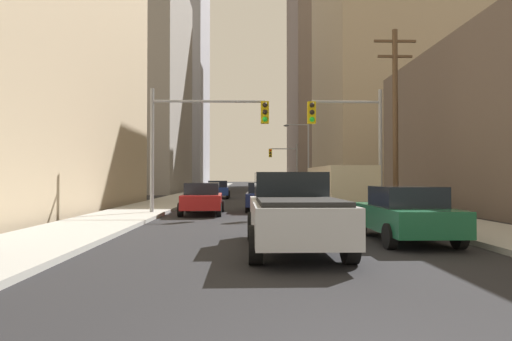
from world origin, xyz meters
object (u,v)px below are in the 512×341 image
object	(u,v)px
traffic_signal_near_right	(349,130)
traffic_signal_far_right	(285,160)
sedan_blue	(218,189)
cargo_van_beige	(340,188)
sedan_green	(405,213)
traffic_signal_near_left	(204,128)
pickup_truck_silver	(293,211)
sedan_navy	(264,196)
sedan_red	(202,198)

from	to	relation	value
traffic_signal_near_right	traffic_signal_far_right	size ratio (longest dim) A/B	1.00
sedan_blue	traffic_signal_near_right	distance (m)	18.67
cargo_van_beige	sedan_blue	size ratio (longest dim) A/B	1.24
sedan_green	traffic_signal_near_left	distance (m)	11.35
sedan_blue	traffic_signal_far_right	xyz separation A→B (m)	(7.29, 16.80, 3.26)
traffic_signal_near_left	sedan_blue	bearing A→B (deg)	91.27
pickup_truck_silver	cargo_van_beige	xyz separation A→B (m)	(3.12, 8.98, 0.35)
traffic_signal_far_right	sedan_navy	bearing A→B (deg)	-97.28
sedan_green	sedan_blue	bearing A→B (deg)	104.69
cargo_van_beige	sedan_navy	xyz separation A→B (m)	(-3.30, 3.52, -0.52)
sedan_navy	sedan_blue	distance (m)	14.79
pickup_truck_silver	sedan_red	size ratio (longest dim) A/B	1.27
traffic_signal_near_left	cargo_van_beige	bearing A→B (deg)	-9.65
pickup_truck_silver	sedan_blue	world-z (taller)	pickup_truck_silver
pickup_truck_silver	traffic_signal_near_right	size ratio (longest dim) A/B	0.90
cargo_van_beige	sedan_green	size ratio (longest dim) A/B	1.26
sedan_blue	traffic_signal_far_right	size ratio (longest dim) A/B	0.71
traffic_signal_near_left	traffic_signal_far_right	bearing A→B (deg)	78.40
sedan_red	sedan_navy	distance (m)	3.71
sedan_green	sedan_navy	size ratio (longest dim) A/B	0.99
traffic_signal_near_right	sedan_blue	bearing A→B (deg)	113.35
cargo_van_beige	sedan_blue	bearing A→B (deg)	110.21
sedan_green	pickup_truck_silver	bearing A→B (deg)	-158.89
sedan_blue	traffic_signal_near_left	distance (m)	17.21
cargo_van_beige	sedan_green	world-z (taller)	cargo_van_beige
cargo_van_beige	traffic_signal_near_right	xyz separation A→B (m)	(0.68, 1.06, 2.75)
sedan_red	traffic_signal_far_right	size ratio (longest dim) A/B	0.71
traffic_signal_near_right	traffic_signal_far_right	xyz separation A→B (m)	(-0.00, 33.67, 0.00)
traffic_signal_near_left	sedan_green	bearing A→B (deg)	-54.14
sedan_green	sedan_red	size ratio (longest dim) A/B	0.98
pickup_truck_silver	sedan_blue	distance (m)	27.14
pickup_truck_silver	traffic_signal_near_right	distance (m)	11.17
sedan_blue	traffic_signal_near_left	size ratio (longest dim) A/B	0.71
sedan_blue	sedan_red	bearing A→B (deg)	-89.08
traffic_signal_near_right	traffic_signal_far_right	distance (m)	33.67
traffic_signal_near_right	sedan_green	bearing A→B (deg)	-93.66
pickup_truck_silver	traffic_signal_near_right	world-z (taller)	traffic_signal_near_right
pickup_truck_silver	sedan_green	distance (m)	3.48
traffic_signal_near_right	traffic_signal_far_right	world-z (taller)	same
pickup_truck_silver	sedan_blue	size ratio (longest dim) A/B	1.27
traffic_signal_near_left	traffic_signal_near_right	world-z (taller)	same
traffic_signal_near_left	sedan_red	bearing A→B (deg)	108.67
traffic_signal_near_left	traffic_signal_far_right	size ratio (longest dim) A/B	1.00
traffic_signal_far_right	traffic_signal_near_left	bearing A→B (deg)	-101.60
pickup_truck_silver	sedan_blue	xyz separation A→B (m)	(-3.48, 26.91, -0.16)
sedan_navy	sedan_blue	xyz separation A→B (m)	(-3.30, 14.41, 0.00)
pickup_truck_silver	sedan_red	distance (m)	10.84
sedan_green	sedan_red	distance (m)	11.16
sedan_red	sedan_blue	xyz separation A→B (m)	(-0.27, 16.56, 0.00)
cargo_van_beige	sedan_red	world-z (taller)	cargo_van_beige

